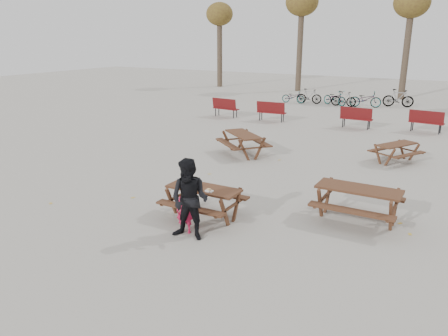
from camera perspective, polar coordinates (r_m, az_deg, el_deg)
The scene contains 14 objects.
ground at distance 10.82m, azimuth -2.62°, elevation -6.42°, with size 80.00×80.00×0.00m, color gray.
main_picnic_table at distance 10.60m, azimuth -2.67°, elevation -3.51°, with size 1.80×1.45×0.78m.
food_tray at distance 10.24m, azimuth -1.95°, elevation -3.03°, with size 0.18×0.11×0.04m, color white.
bread_roll at distance 10.23m, azimuth -1.95°, elevation -2.80°, with size 0.14×0.06×0.05m, color tan.
soda_bottle at distance 10.48m, azimuth -3.82°, elevation -2.26°, with size 0.07×0.07×0.17m.
child at distance 9.85m, azimuth -5.11°, elevation -5.54°, with size 0.39×0.26×1.07m, color #CD1942.
adult at distance 9.42m, azimuth -4.50°, elevation -4.15°, with size 0.88×0.69×1.81m, color black.
picnic_table_east at distance 10.93m, azimuth 17.04°, elevation -4.57°, with size 1.95×1.57×0.84m, color #3B2115, non-canonical shape.
picnic_table_north at distance 16.29m, azimuth 2.53°, elevation 3.13°, with size 1.87×1.51×0.81m, color #3B2115, non-canonical shape.
picnic_table_far at distance 16.47m, azimuth 21.55°, elevation 1.85°, with size 1.55×1.25×0.67m, color #3B2115, non-canonical shape.
park_bench_row at distance 22.49m, azimuth 11.80°, elevation 6.92°, with size 11.58×1.69×1.03m.
bicycle_row at distance 29.06m, azimuth 15.66°, elevation 8.80°, with size 8.02×2.33×1.10m.
tree_row at distance 33.89m, azimuth 23.27°, elevation 18.87°, with size 32.17×3.52×8.26m.
fallen_leaves at distance 12.66m, azimuth 5.33°, elevation -2.92°, with size 11.00×11.00×0.01m, color gold, non-canonical shape.
Camera 1 is at (5.31, -8.40, 4.29)m, focal length 35.00 mm.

